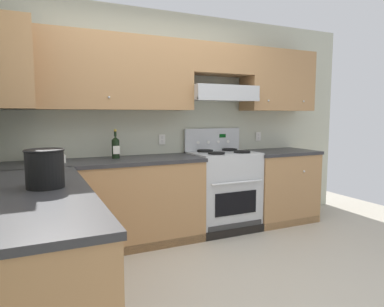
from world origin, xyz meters
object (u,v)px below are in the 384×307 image
stove (223,189)px  wine_bottle (116,147)px  bowl (46,160)px  bucket (45,168)px

stove → wine_bottle: (-1.25, 0.09, 0.55)m
stove → bowl: bearing=177.6°
wine_bottle → bowl: size_ratio=0.90×
stove → bucket: stove is taller
wine_bottle → bucket: bearing=-119.7°
wine_bottle → bowl: bearing=-179.0°
bowl → bucket: (-0.05, -1.27, 0.11)m
bucket → stove: bearing=30.9°
bowl → bucket: bucket is taller
bowl → stove: bearing=-2.4°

